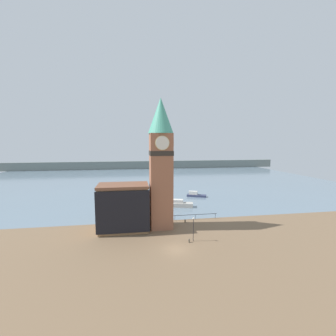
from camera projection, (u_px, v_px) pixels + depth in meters
ground_plane at (176, 249)px, 35.14m from camera, size 160.00×160.00×0.00m
water at (146, 178)px, 107.12m from camera, size 160.00×120.00×0.00m
far_shoreline at (143, 165)px, 146.10m from camera, size 180.00×3.00×5.00m
pier_railing at (195, 215)px, 48.95m from camera, size 9.74×0.08×1.09m
clock_tower at (161, 160)px, 43.17m from camera, size 4.84×4.84×25.06m
pier_building at (124, 207)px, 42.59m from camera, size 9.51×6.10×8.85m
boat_near at (181, 204)px, 58.56m from camera, size 5.98×3.50×1.93m
boat_far at (195, 195)px, 69.73m from camera, size 6.09×3.76×1.71m
mooring_bollard_near at (189, 240)px, 37.52m from camera, size 0.28×0.28×0.66m
mooring_bollard_far at (185, 221)px, 47.18m from camera, size 0.30×0.30×0.61m
lamp_post at (193, 225)px, 37.79m from camera, size 0.32×0.32×4.13m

